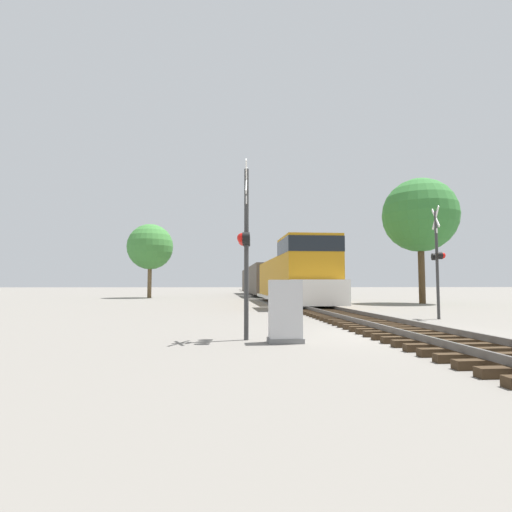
% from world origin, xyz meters
% --- Properties ---
extents(ground_plane, '(400.00, 400.00, 0.00)m').
position_xyz_m(ground_plane, '(0.00, 0.00, 0.00)').
color(ground_plane, slate).
extents(rail_track_bed, '(2.60, 160.00, 0.31)m').
position_xyz_m(rail_track_bed, '(0.00, -0.00, 0.14)').
color(rail_track_bed, '#382819').
rests_on(rail_track_bed, ground).
extents(freight_train, '(3.15, 46.57, 4.24)m').
position_xyz_m(freight_train, '(0.00, 31.88, 1.91)').
color(freight_train, '#B77A14').
rests_on(freight_train, ground).
extents(crossing_signal_near, '(0.40, 1.01, 4.65)m').
position_xyz_m(crossing_signal_near, '(-4.56, -0.59, 2.55)').
color(crossing_signal_near, '#333333').
rests_on(crossing_signal_near, ground).
extents(crossing_signal_far, '(0.50, 1.01, 4.67)m').
position_xyz_m(crossing_signal_far, '(3.79, 4.81, 2.55)').
color(crossing_signal_far, '#333333').
rests_on(crossing_signal_far, ground).
extents(relay_cabinet, '(0.87, 0.52, 1.54)m').
position_xyz_m(relay_cabinet, '(-3.61, -1.18, 0.76)').
color(relay_cabinet, slate).
rests_on(relay_cabinet, ground).
extents(tree_far_right, '(5.59, 5.59, 9.49)m').
position_xyz_m(tree_far_right, '(9.92, 17.80, 6.67)').
color(tree_far_right, '#473521').
rests_on(tree_far_right, ground).
extents(tree_mid_background, '(4.89, 4.89, 7.93)m').
position_xyz_m(tree_mid_background, '(-12.71, 32.68, 5.47)').
color(tree_mid_background, brown).
rests_on(tree_mid_background, ground).
extents(tree_deep_background, '(4.49, 4.49, 7.33)m').
position_xyz_m(tree_deep_background, '(7.95, 48.85, 5.07)').
color(tree_deep_background, '#473521').
rests_on(tree_deep_background, ground).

